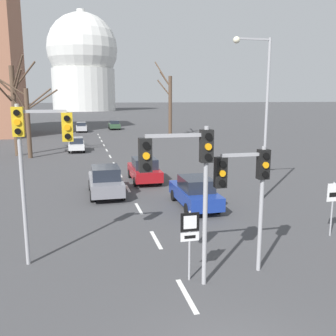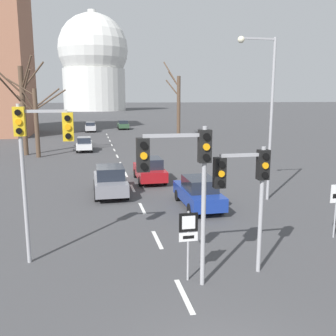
{
  "view_description": "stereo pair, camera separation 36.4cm",
  "coord_description": "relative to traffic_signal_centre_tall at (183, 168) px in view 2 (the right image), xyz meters",
  "views": [
    {
      "loc": [
        -2.88,
        -6.07,
        5.75
      ],
      "look_at": [
        0.06,
        6.28,
        3.34
      ],
      "focal_mm": 40.0,
      "sensor_mm": 36.0,
      "label": 1
    },
    {
      "loc": [
        -2.52,
        -6.15,
        5.75
      ],
      "look_at": [
        0.06,
        6.28,
        3.34
      ],
      "focal_mm": 40.0,
      "sensor_mm": 36.0,
      "label": 2
    }
  ],
  "objects": [
    {
      "name": "route_sign_post",
      "position": [
        0.27,
        0.35,
        -2.19
      ],
      "size": [
        0.6,
        0.08,
        2.29
      ],
      "color": "#9E9EA3",
      "rests_on": "ground_plane"
    },
    {
      "name": "street_lamp_right",
      "position": [
        6.78,
        8.73,
        1.66
      ],
      "size": [
        2.18,
        0.36,
        8.86
      ],
      "color": "#9E9EA3",
      "rests_on": "ground_plane"
    },
    {
      "name": "bare_tree_right_near",
      "position": [
        10.2,
        44.16,
        1.19
      ],
      "size": [
        2.09,
        3.04,
        10.99
      ],
      "color": "brown",
      "rests_on": "ground_plane"
    },
    {
      "name": "sedan_mid_centre",
      "position": [
        -2.54,
        54.13,
        -2.91
      ],
      "size": [
        1.79,
        4.33,
        1.63
      ],
      "color": "#B7B7BC",
      "rests_on": "ground_plane"
    },
    {
      "name": "lane_stripe_7",
      "position": [
        -0.09,
        30.94,
        -3.73
      ],
      "size": [
        0.16,
        2.0,
        0.01
      ],
      "primitive_type": "cube",
      "color": "silver",
      "rests_on": "ground_plane"
    },
    {
      "name": "bare_tree_left_far",
      "position": [
        -7.58,
        27.36,
        0.05
      ],
      "size": [
        5.29,
        1.97,
        7.49
      ],
      "color": "brown",
      "rests_on": "ground_plane"
    },
    {
      "name": "bare_tree_left_near",
      "position": [
        -8.99,
        28.98,
        1.21
      ],
      "size": [
        4.63,
        2.78,
        9.63
      ],
      "color": "brown",
      "rests_on": "ground_plane"
    },
    {
      "name": "lane_stripe_4",
      "position": [
        -0.09,
        17.44,
        -3.73
      ],
      "size": [
        0.16,
        2.0,
        0.01
      ],
      "primitive_type": "cube",
      "color": "silver",
      "rests_on": "ground_plane"
    },
    {
      "name": "capitol_dome",
      "position": [
        -0.09,
        156.33,
        16.33
      ],
      "size": [
        29.16,
        29.16,
        41.19
      ],
      "color": "silver",
      "rests_on": "ground_plane"
    },
    {
      "name": "lane_stripe_3",
      "position": [
        -0.09,
        12.94,
        -3.73
      ],
      "size": [
        0.16,
        2.0,
        0.01
      ],
      "primitive_type": "cube",
      "color": "silver",
      "rests_on": "ground_plane"
    },
    {
      "name": "sedan_near_right",
      "position": [
        -1.56,
        11.58,
        -2.87
      ],
      "size": [
        1.92,
        4.41,
        1.75
      ],
      "color": "slate",
      "rests_on": "ground_plane"
    },
    {
      "name": "sedan_distant_centre",
      "position": [
        -3.28,
        30.77,
        -2.95
      ],
      "size": [
        1.7,
        4.2,
        1.53
      ],
      "color": "silver",
      "rests_on": "ground_plane"
    },
    {
      "name": "traffic_signal_near_left",
      "position": [
        -4.36,
        2.77,
        0.46
      ],
      "size": [
        1.91,
        0.34,
        5.54
      ],
      "color": "#9E9EA3",
      "rests_on": "ground_plane"
    },
    {
      "name": "lane_stripe_6",
      "position": [
        -0.09,
        26.44,
        -3.73
      ],
      "size": [
        0.16,
        2.0,
        0.01
      ],
      "primitive_type": "cube",
      "color": "silver",
      "rests_on": "ground_plane"
    },
    {
      "name": "lane_stripe_2",
      "position": [
        -0.09,
        8.44,
        -3.73
      ],
      "size": [
        0.16,
        2.0,
        0.01
      ],
      "primitive_type": "cube",
      "color": "silver",
      "rests_on": "ground_plane"
    },
    {
      "name": "lane_stripe_1",
      "position": [
        -0.09,
        3.94,
        -3.73
      ],
      "size": [
        0.16,
        2.0,
        0.01
      ],
      "primitive_type": "cube",
      "color": "silver",
      "rests_on": "ground_plane"
    },
    {
      "name": "lane_stripe_8",
      "position": [
        -0.09,
        35.44,
        -3.73
      ],
      "size": [
        0.16,
        2.0,
        0.01
      ],
      "primitive_type": "cube",
      "color": "silver",
      "rests_on": "ground_plane"
    },
    {
      "name": "lane_stripe_5",
      "position": [
        -0.09,
        21.94,
        -3.73
      ],
      "size": [
        0.16,
        2.0,
        0.01
      ],
      "primitive_type": "cube",
      "color": "silver",
      "rests_on": "ground_plane"
    },
    {
      "name": "lane_stripe_11",
      "position": [
        -0.09,
        48.94,
        -3.73
      ],
      "size": [
        0.16,
        2.0,
        0.01
      ],
      "primitive_type": "cube",
      "color": "silver",
      "rests_on": "ground_plane"
    },
    {
      "name": "sedan_far_right",
      "position": [
        2.86,
        8.05,
        -2.92
      ],
      "size": [
        1.8,
        4.47,
        1.64
      ],
      "color": "navy",
      "rests_on": "ground_plane"
    },
    {
      "name": "lane_stripe_0",
      "position": [
        -0.09,
        -0.56,
        -3.73
      ],
      "size": [
        0.16,
        2.0,
        0.01
      ],
      "primitive_type": "cube",
      "color": "silver",
      "rests_on": "ground_plane"
    },
    {
      "name": "lane_stripe_10",
      "position": [
        -0.09,
        44.44,
        -3.73
      ],
      "size": [
        0.16,
        2.0,
        0.01
      ],
      "primitive_type": "cube",
      "color": "silver",
      "rests_on": "ground_plane"
    },
    {
      "name": "lane_stripe_9",
      "position": [
        -0.09,
        39.94,
        -3.73
      ],
      "size": [
        0.16,
        2.0,
        0.01
      ],
      "primitive_type": "cube",
      "color": "silver",
      "rests_on": "ground_plane"
    },
    {
      "name": "sedan_far_left",
      "position": [
        3.28,
        57.97,
        -2.92
      ],
      "size": [
        1.92,
        4.3,
        1.62
      ],
      "color": "#2D4C33",
      "rests_on": "ground_plane"
    },
    {
      "name": "traffic_signal_centre_tall",
      "position": [
        0.0,
        0.0,
        0.0
      ],
      "size": [
        2.17,
        0.34,
        4.92
      ],
      "color": "#9E9EA3",
      "rests_on": "ground_plane"
    },
    {
      "name": "sedan_near_left",
      "position": [
        1.31,
        14.71,
        -2.91
      ],
      "size": [
        1.86,
        4.32,
        1.66
      ],
      "color": "maroon",
      "rests_on": "ground_plane"
    },
    {
      "name": "traffic_signal_near_right",
      "position": [
        2.2,
        0.47,
        -0.57
      ],
      "size": [
        1.81,
        0.34,
        4.21
      ],
      "color": "#9E9EA3",
      "rests_on": "ground_plane"
    }
  ]
}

